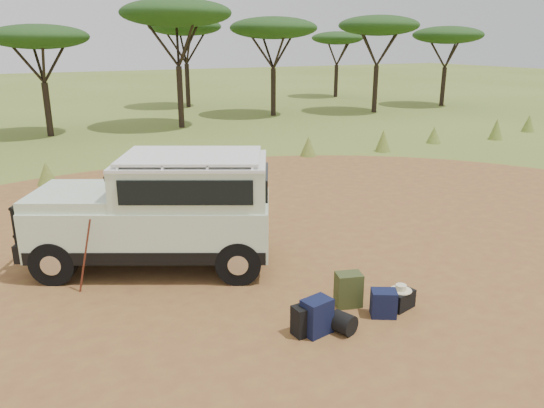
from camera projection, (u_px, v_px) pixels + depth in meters
name	position (u px, v px, depth m)	size (l,w,h in m)	color
ground	(285.00, 285.00, 9.32)	(140.00, 140.00, 0.00)	#5F6F27
dirt_clearing	(285.00, 285.00, 9.31)	(23.00, 23.00, 0.01)	olive
grass_fringe	(155.00, 164.00, 16.59)	(36.60, 1.60, 0.90)	#5F6F27
acacia_treeline	(97.00, 23.00, 24.98)	(46.70, 13.20, 6.26)	black
safari_vehicle	(161.00, 214.00, 9.82)	(4.72, 3.58, 2.17)	silver
walking_staff	(85.00, 256.00, 8.87)	(0.03, 0.03, 1.35)	maroon
backpack_black	(304.00, 320.00, 7.70)	(0.34, 0.25, 0.46)	black
backpack_navy	(317.00, 317.00, 7.71)	(0.42, 0.30, 0.55)	#111638
backpack_olive	(348.00, 290.00, 8.53)	(0.41, 0.30, 0.57)	#3C4821
duffel_navy	(383.00, 303.00, 8.22)	(0.38, 0.29, 0.43)	#111638
hard_case	(400.00, 299.00, 8.49)	(0.43, 0.30, 0.30)	black
stuff_sack	(343.00, 323.00, 7.77)	(0.32, 0.32, 0.32)	black
safari_hat	(401.00, 288.00, 8.44)	(0.35, 0.35, 0.10)	beige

